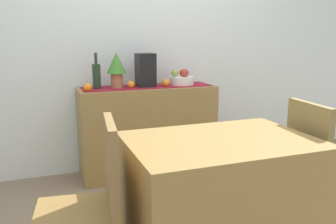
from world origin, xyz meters
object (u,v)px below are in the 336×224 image
Objects in this scene: wine_bottle at (97,76)px; coffee_maker at (145,70)px; sideboard_console at (148,130)px; dining_table at (219,201)px; potted_plant at (116,67)px; fruit_bowl at (182,81)px; chair_by_corner at (324,196)px.

wine_bottle is 0.45m from coffee_maker.
sideboard_console reaches higher than dining_table.
sideboard_console is 1.45m from dining_table.
coffee_maker is 0.27m from potted_plant.
wine_bottle is at bearing 180.00° from potted_plant.
fruit_bowl is at bearing 75.97° from dining_table.
sideboard_console is 0.58m from fruit_bowl.
sideboard_console is 1.65m from chair_by_corner.
sideboard_console is 0.68m from potted_plant.
coffee_maker is at bearing 118.41° from chair_by_corner.
sideboard_console is at bearing 180.00° from fruit_bowl.
chair_by_corner is at bearing -62.04° from sideboard_console.
fruit_bowl is 1.63m from chair_by_corner.
coffee_maker is 1.80m from chair_by_corner.
coffee_maker is 0.96× the size of potted_plant.
dining_table is 0.79m from chair_by_corner.
wine_bottle reaches higher than dining_table.
potted_plant is (-0.63, 0.00, 0.15)m from fruit_bowl.
chair_by_corner is (0.78, 0.00, -0.10)m from dining_table.
potted_plant reaches higher than coffee_maker.
fruit_bowl is at bearing -0.00° from wine_bottle.
wine_bottle is 1.63m from dining_table.
coffee_maker reaches higher than dining_table.
sideboard_console is 1.23× the size of dining_table.
wine_bottle reaches higher than fruit_bowl.
fruit_bowl is 0.25× the size of chair_by_corner.
potted_plant reaches higher than fruit_bowl.
coffee_maker is (-0.01, 0.00, 0.58)m from sideboard_console.
wine_bottle is at bearing 130.37° from chair_by_corner.
chair_by_corner reaches higher than sideboard_console.
coffee_maker is at bearing -0.00° from wine_bottle.
potted_plant is 1.95m from chair_by_corner.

